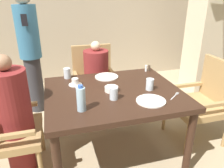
% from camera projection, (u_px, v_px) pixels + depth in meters
% --- Properties ---
extents(ground_plane, '(16.00, 16.00, 0.00)m').
position_uv_depth(ground_plane, '(113.00, 152.00, 2.39)').
color(ground_plane, tan).
extents(wall_back, '(8.00, 0.06, 2.80)m').
position_uv_depth(wall_back, '(78.00, 5.00, 3.87)').
color(wall_back, tan).
rests_on(wall_back, ground_plane).
extents(pillar_stone, '(0.50, 0.50, 2.70)m').
position_uv_depth(pillar_stone, '(210.00, 10.00, 3.51)').
color(pillar_stone, beige).
rests_on(pillar_stone, ground_plane).
extents(dining_table, '(1.29, 1.07, 0.73)m').
position_uv_depth(dining_table, '(113.00, 99.00, 2.14)').
color(dining_table, '#331E14').
rests_on(dining_table, ground_plane).
extents(diner_in_left_chair, '(0.32, 0.32, 1.16)m').
position_uv_depth(diner_in_left_chair, '(14.00, 117.00, 1.93)').
color(diner_in_left_chair, maroon).
rests_on(diner_in_left_chair, ground_plane).
extents(chair_far_side, '(0.55, 0.55, 0.94)m').
position_uv_depth(chair_far_side, '(94.00, 78.00, 3.04)').
color(chair_far_side, '#A88451').
rests_on(chair_far_side, ground_plane).
extents(diner_in_far_chair, '(0.32, 0.32, 1.05)m').
position_uv_depth(diner_in_far_chair, '(97.00, 80.00, 2.89)').
color(diner_in_far_chair, maroon).
rests_on(diner_in_far_chair, ground_plane).
extents(chair_right_side, '(0.55, 0.55, 0.94)m').
position_uv_depth(chair_right_side, '(204.00, 99.00, 2.46)').
color(chair_right_side, '#A88451').
rests_on(chair_right_side, ground_plane).
extents(standing_host, '(0.29, 0.32, 1.69)m').
position_uv_depth(standing_host, '(30.00, 49.00, 2.91)').
color(standing_host, '#2D2D33').
rests_on(standing_host, ground_plane).
extents(plate_main_left, '(0.26, 0.26, 0.01)m').
position_uv_depth(plate_main_left, '(151.00, 101.00, 1.90)').
color(plate_main_left, white).
rests_on(plate_main_left, dining_table).
extents(plate_main_right, '(0.26, 0.26, 0.01)m').
position_uv_depth(plate_main_right, '(107.00, 77.00, 2.44)').
color(plate_main_right, white).
rests_on(plate_main_right, dining_table).
extents(teacup_with_saucer, '(0.14, 0.14, 0.07)m').
position_uv_depth(teacup_with_saucer, '(75.00, 82.00, 2.22)').
color(teacup_with_saucer, white).
rests_on(teacup_with_saucer, dining_table).
extents(bowl_small, '(0.13, 0.13, 0.05)m').
position_uv_depth(bowl_small, '(111.00, 89.00, 2.09)').
color(bowl_small, white).
rests_on(bowl_small, dining_table).
extents(water_bottle, '(0.07, 0.07, 0.22)m').
position_uv_depth(water_bottle, '(81.00, 99.00, 1.72)').
color(water_bottle, '#A3C6DB').
rests_on(water_bottle, dining_table).
extents(glass_tall_near, '(0.07, 0.07, 0.11)m').
position_uv_depth(glass_tall_near, '(114.00, 93.00, 1.92)').
color(glass_tall_near, silver).
rests_on(glass_tall_near, dining_table).
extents(glass_tall_mid, '(0.07, 0.07, 0.11)m').
position_uv_depth(glass_tall_mid, '(67.00, 73.00, 2.40)').
color(glass_tall_mid, silver).
rests_on(glass_tall_mid, dining_table).
extents(glass_tall_far, '(0.07, 0.07, 0.11)m').
position_uv_depth(glass_tall_far, '(150.00, 84.00, 2.11)').
color(glass_tall_far, silver).
rests_on(glass_tall_far, dining_table).
extents(salt_shaker, '(0.03, 0.03, 0.08)m').
position_uv_depth(salt_shaker, '(146.00, 68.00, 2.61)').
color(salt_shaker, white).
rests_on(salt_shaker, dining_table).
extents(pepper_shaker, '(0.03, 0.03, 0.07)m').
position_uv_depth(pepper_shaker, '(149.00, 68.00, 2.62)').
color(pepper_shaker, '#4C3D2D').
rests_on(pepper_shaker, dining_table).
extents(fork_beside_plate, '(0.15, 0.13, 0.00)m').
position_uv_depth(fork_beside_plate, '(175.00, 95.00, 2.01)').
color(fork_beside_plate, silver).
rests_on(fork_beside_plate, dining_table).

